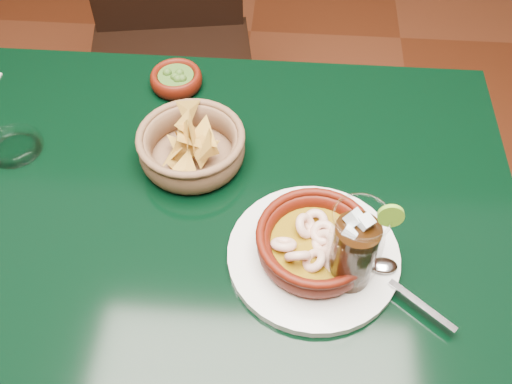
# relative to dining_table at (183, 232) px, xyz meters

# --- Properties ---
(ground) EXTENTS (7.00, 7.00, 0.00)m
(ground) POSITION_rel_dining_table_xyz_m (0.00, 0.00, -0.65)
(ground) COLOR #471C0C
(ground) RESTS_ON ground
(dining_table) EXTENTS (1.20, 0.80, 0.75)m
(dining_table) POSITION_rel_dining_table_xyz_m (0.00, 0.00, 0.00)
(dining_table) COLOR black
(dining_table) RESTS_ON ground
(dining_chair) EXTENTS (0.53, 0.53, 1.00)m
(dining_chair) POSITION_rel_dining_table_xyz_m (-0.16, 0.71, -0.10)
(dining_chair) COLOR black
(dining_chair) RESTS_ON ground
(shrimp_plate) EXTENTS (0.35, 0.28, 0.08)m
(shrimp_plate) POSITION_rel_dining_table_xyz_m (0.24, -0.10, 0.13)
(shrimp_plate) COLOR silver
(shrimp_plate) RESTS_ON dining_table
(chip_basket) EXTENTS (0.23, 0.23, 0.14)m
(chip_basket) POSITION_rel_dining_table_xyz_m (0.01, 0.10, 0.13)
(chip_basket) COLOR brown
(chip_basket) RESTS_ON dining_table
(guacamole_ramekin) EXTENTS (0.13, 0.13, 0.04)m
(guacamole_ramekin) POSITION_rel_dining_table_xyz_m (-0.05, 0.30, 0.12)
(guacamole_ramekin) COLOR #440D05
(guacamole_ramekin) RESTS_ON dining_table
(cola_drink) EXTENTS (0.17, 0.17, 0.19)m
(cola_drink) POSITION_rel_dining_table_xyz_m (0.29, -0.14, 0.18)
(cola_drink) COLOR white
(cola_drink) RESTS_ON dining_table
(glass_ashtray) EXTENTS (0.12, 0.12, 0.03)m
(glass_ashtray) POSITION_rel_dining_table_xyz_m (-0.32, 0.09, 0.11)
(glass_ashtray) COLOR white
(glass_ashtray) RESTS_ON dining_table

